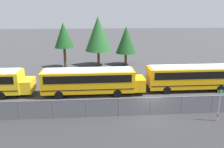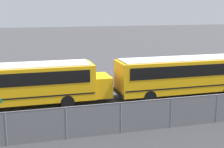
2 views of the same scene
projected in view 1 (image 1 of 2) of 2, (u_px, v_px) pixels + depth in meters
name	position (u px, v px, depth m)	size (l,w,h in m)	color
ground_plane	(150.00, 115.00, 20.86)	(200.00, 200.00, 0.00)	#38383A
fence	(151.00, 106.00, 20.60)	(114.89, 0.07, 1.81)	#9EA0A5
school_bus_3	(91.00, 80.00, 25.48)	(12.02, 2.64, 3.04)	#EDA80F
school_bus_4	(193.00, 76.00, 26.89)	(12.02, 2.64, 3.04)	#EDA80F
street_sign	(219.00, 105.00, 19.33)	(0.70, 0.09, 2.98)	#B7B7BC
tree_0	(126.00, 40.00, 38.65)	(3.62, 3.62, 6.88)	#51381E
tree_1	(64.00, 35.00, 36.59)	(3.21, 3.21, 7.65)	#51381E
tree_3	(98.00, 34.00, 37.87)	(4.58, 4.58, 8.64)	#51381E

